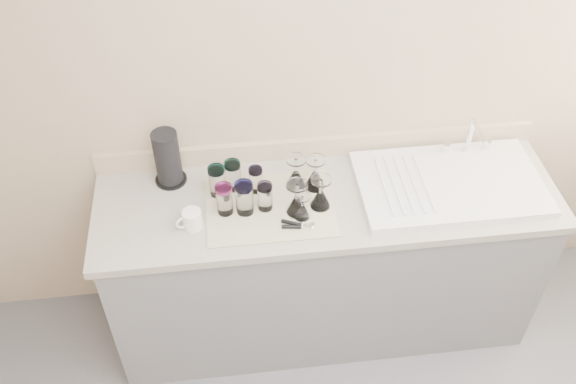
{
  "coord_description": "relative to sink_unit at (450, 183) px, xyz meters",
  "views": [
    {
      "loc": [
        -0.42,
        -0.78,
        2.88
      ],
      "look_at": [
        -0.18,
        1.15,
        1.0
      ],
      "focal_mm": 40.0,
      "sensor_mm": 36.0,
      "label": 1
    }
  ],
  "objects": [
    {
      "name": "tumbler_lavender",
      "position": [
        -0.83,
        -0.04,
        0.06
      ],
      "size": [
        0.07,
        0.07,
        0.13
      ],
      "color": "white",
      "rests_on": "dish_towel"
    },
    {
      "name": "white_mug",
      "position": [
        -1.15,
        -0.11,
        0.02
      ],
      "size": [
        0.12,
        0.11,
        0.08
      ],
      "color": "white",
      "rests_on": "counter_unit"
    },
    {
      "name": "tumbler_cyan",
      "position": [
        -0.96,
        0.1,
        0.06
      ],
      "size": [
        0.07,
        0.07,
        0.15
      ],
      "color": "white",
      "rests_on": "dish_towel"
    },
    {
      "name": "sink_unit",
      "position": [
        0.0,
        0.0,
        0.0
      ],
      "size": [
        0.82,
        0.5,
        0.22
      ],
      "color": "white",
      "rests_on": "counter_unit"
    },
    {
      "name": "tumbler_magenta",
      "position": [
        -1.01,
        -0.05,
        0.06
      ],
      "size": [
        0.07,
        0.07,
        0.15
      ],
      "color": "white",
      "rests_on": "dish_towel"
    },
    {
      "name": "dish_towel",
      "position": [
        -0.81,
        -0.04,
        -0.02
      ],
      "size": [
        0.55,
        0.42,
        0.01
      ],
      "primitive_type": "cube",
      "color": "beige",
      "rests_on": "counter_unit"
    },
    {
      "name": "goblet_back_right",
      "position": [
        -0.6,
        0.06,
        0.04
      ],
      "size": [
        0.09,
        0.09,
        0.16
      ],
      "color": "white",
      "rests_on": "dish_towel"
    },
    {
      "name": "goblet_extra",
      "position": [
        -0.69,
        -0.11,
        0.03
      ],
      "size": [
        0.07,
        0.07,
        0.12
      ],
      "color": "white",
      "rests_on": "dish_towel"
    },
    {
      "name": "tumbler_blue",
      "position": [
        -0.92,
        -0.05,
        0.07
      ],
      "size": [
        0.08,
        0.08,
        0.16
      ],
      "color": "white",
      "rests_on": "dish_towel"
    },
    {
      "name": "tumbler_purple",
      "position": [
        -0.86,
        0.07,
        0.05
      ],
      "size": [
        0.06,
        0.06,
        0.12
      ],
      "color": "white",
      "rests_on": "dish_towel"
    },
    {
      "name": "tumbler_teal",
      "position": [
        -1.03,
        0.07,
        0.06
      ],
      "size": [
        0.07,
        0.07,
        0.15
      ],
      "color": "white",
      "rests_on": "dish_towel"
    },
    {
      "name": "room_envelope",
      "position": [
        -0.55,
        -1.2,
        0.64
      ],
      "size": [
        3.54,
        3.5,
        2.52
      ],
      "color": "#57585D",
      "rests_on": "ground"
    },
    {
      "name": "counter_unit",
      "position": [
        -0.55,
        -0.0,
        -0.47
      ],
      "size": [
        2.06,
        0.62,
        0.9
      ],
      "color": "slate",
      "rests_on": "ground"
    },
    {
      "name": "paper_towel_roll",
      "position": [
        -1.24,
        0.19,
        0.11
      ],
      "size": [
        0.14,
        0.14,
        0.27
      ],
      "color": "black",
      "rests_on": "counter_unit"
    },
    {
      "name": "goblet_front_left",
      "position": [
        -0.7,
        -0.08,
        0.04
      ],
      "size": [
        0.09,
        0.09,
        0.16
      ],
      "color": "white",
      "rests_on": "dish_towel"
    },
    {
      "name": "goblet_front_right",
      "position": [
        -0.6,
        -0.06,
        0.04
      ],
      "size": [
        0.09,
        0.09,
        0.16
      ],
      "color": "white",
      "rests_on": "dish_towel"
    },
    {
      "name": "goblet_back_left",
      "position": [
        -0.69,
        0.08,
        0.04
      ],
      "size": [
        0.09,
        0.09,
        0.16
      ],
      "color": "white",
      "rests_on": "dish_towel"
    },
    {
      "name": "can_opener",
      "position": [
        -0.71,
        -0.17,
        -0.0
      ],
      "size": [
        0.14,
        0.07,
        0.02
      ],
      "color": "silver",
      "rests_on": "dish_towel"
    }
  ]
}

